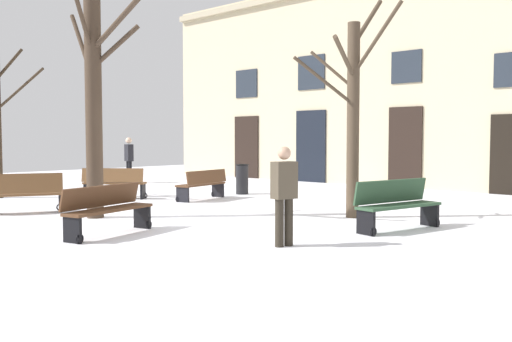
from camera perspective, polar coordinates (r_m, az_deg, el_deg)
name	(u,v)px	position (r m, az deg, el deg)	size (l,w,h in m)	color
ground_plane	(199,216)	(12.29, -5.84, -4.57)	(36.60, 36.60, 0.00)	white
building_facade	(405,76)	(19.91, 15.05, 9.36)	(22.88, 0.60, 7.54)	beige
tree_foreground	(353,110)	(12.01, 9.94, 6.22)	(1.97, 2.50, 4.81)	#4C3D2D
tree_center	(94,101)	(12.30, -16.24, 6.91)	(2.73, 1.34, 4.68)	#423326
litter_bin	(242,179)	(16.87, -1.43, -0.83)	(0.40, 0.40, 0.91)	black
bench_near_center_tree	(397,204)	(10.63, 14.24, -3.29)	(0.88, 1.95, 0.93)	#2D4C33
bench_back_to_back_left	(203,184)	(15.43, -5.50, -1.36)	(0.76, 1.78, 0.83)	#51331E
bench_by_litter_bin	(25,193)	(13.58, -22.58, -2.13)	(1.17, 1.66, 0.92)	brown
bench_back_to_back_right	(107,209)	(10.11, -15.00, -3.74)	(0.86, 1.90, 0.88)	#51331E
bench_near_lamp	(114,183)	(16.03, -14.36, -1.16)	(1.63, 1.41, 0.87)	brown
person_crossing_plaza	(129,158)	(21.62, -12.90, 1.34)	(0.42, 0.30, 1.73)	black
person_strolling	(284,192)	(8.71, 2.90, -2.15)	(0.31, 0.42, 1.57)	#2D271E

